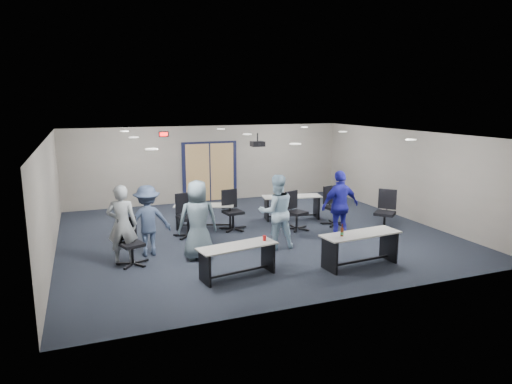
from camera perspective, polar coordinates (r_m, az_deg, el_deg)
name	(u,v)px	position (r m, az deg, el deg)	size (l,w,h in m)	color
floor	(254,234)	(12.49, -0.28, -5.24)	(10.00, 10.00, 0.00)	black
back_wall	(209,164)	(16.41, -5.84, 3.53)	(10.00, 0.04, 2.70)	gray
front_wall	(343,228)	(8.23, 10.86, -4.49)	(10.00, 0.04, 2.70)	gray
left_wall	(50,199)	(11.45, -24.40, -0.84)	(0.04, 9.00, 2.70)	gray
right_wall	(407,175)	(14.68, 18.32, 2.09)	(0.04, 9.00, 2.70)	gray
ceiling	(254,134)	(12.01, -0.29, 7.21)	(10.00, 9.00, 0.04)	white
double_door	(210,172)	(16.42, -5.78, 2.48)	(2.00, 0.07, 2.20)	black
exit_sign	(164,134)	(15.91, -11.48, 7.10)	(0.32, 0.07, 0.18)	black
ceiling_projector	(258,144)	(12.60, 0.19, 6.06)	(0.35, 0.32, 0.37)	black
ceiling_can_lights	(250,135)	(12.24, -0.70, 7.15)	(6.24, 5.74, 0.02)	silver
table_front_left	(238,255)	(9.43, -2.28, -7.88)	(1.72, 0.82, 0.78)	#A2A099
table_front_right	(360,243)	(10.28, 12.88, -6.26)	(1.85, 0.75, 1.01)	#A2A099
table_back_left	(204,212)	(13.02, -6.50, -2.52)	(1.76, 1.10, 0.68)	#A2A099
table_back_right	(292,203)	(13.97, 4.49, -1.40)	(1.85, 0.93, 0.72)	#A2A099
chair_back_a	(188,216)	(12.20, -8.51, -2.97)	(0.72, 0.72, 1.15)	black
chair_back_b	(233,211)	(12.73, -2.88, -2.33)	(0.70, 0.70, 1.12)	black
chair_back_c	(297,211)	(12.79, 5.12, -2.39)	(0.68, 0.68, 1.08)	black
chair_back_d	(335,206)	(13.42, 9.82, -1.75)	(0.71, 0.71, 1.13)	black
chair_loose_left	(132,242)	(10.40, -15.26, -6.11)	(0.65, 0.65, 1.04)	black
chair_loose_right	(385,212)	(12.98, 15.81, -2.37)	(0.74, 0.74, 1.17)	black
person_gray	(122,225)	(10.46, -16.40, -3.93)	(0.65, 0.43, 1.79)	gray
person_plaid	(198,220)	(10.42, -7.27, -3.49)	(0.89, 0.58, 1.83)	#4F626D
person_lightblue	(276,212)	(11.10, 2.57, -2.48)	(0.89, 0.69, 1.83)	#BADFF7
person_navy	(340,206)	(11.91, 10.46, -1.71)	(1.07, 0.45, 1.83)	#1D1C9A
person_back	(148,221)	(10.91, -13.40, -3.49)	(1.07, 0.62, 1.66)	#384766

